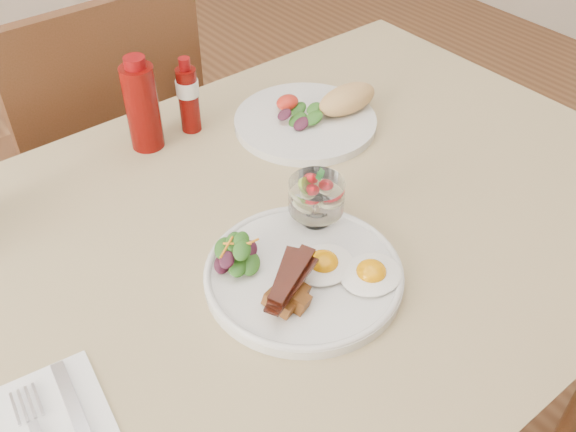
# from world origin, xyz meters

# --- Properties ---
(table) EXTENTS (1.33, 0.88, 0.75)m
(table) POSITION_xyz_m (0.00, 0.00, 0.66)
(table) COLOR #5B301C
(table) RESTS_ON ground
(chair_far) EXTENTS (0.42, 0.42, 0.93)m
(chair_far) POSITION_xyz_m (0.00, 0.66, 0.52)
(chair_far) COLOR #5B301C
(chair_far) RESTS_ON ground
(main_plate) EXTENTS (0.28, 0.28, 0.02)m
(main_plate) POSITION_xyz_m (-0.03, -0.10, 0.76)
(main_plate) COLOR silver
(main_plate) RESTS_ON table
(fried_eggs) EXTENTS (0.15, 0.16, 0.03)m
(fried_eggs) POSITION_xyz_m (0.02, -0.14, 0.77)
(fried_eggs) COLOR white
(fried_eggs) RESTS_ON main_plate
(bacon_potato_pile) EXTENTS (0.11, 0.08, 0.05)m
(bacon_potato_pile) POSITION_xyz_m (-0.08, -0.13, 0.79)
(bacon_potato_pile) COLOR brown
(bacon_potato_pile) RESTS_ON main_plate
(side_salad) EXTENTS (0.08, 0.07, 0.04)m
(side_salad) POSITION_xyz_m (-0.10, -0.04, 0.79)
(side_salad) COLOR #1C5115
(side_salad) RESTS_ON main_plate
(fruit_cup) EXTENTS (0.08, 0.08, 0.08)m
(fruit_cup) POSITION_xyz_m (0.05, -0.03, 0.81)
(fruit_cup) COLOR white
(fruit_cup) RESTS_ON main_plate
(second_plate) EXTENTS (0.28, 0.27, 0.07)m
(second_plate) POSITION_xyz_m (0.24, 0.19, 0.77)
(second_plate) COLOR silver
(second_plate) RESTS_ON table
(ketchup_bottle) EXTENTS (0.07, 0.07, 0.17)m
(ketchup_bottle) POSITION_xyz_m (-0.04, 0.32, 0.83)
(ketchup_bottle) COLOR #5C0705
(ketchup_bottle) RESTS_ON table
(hot_sauce_bottle) EXTENTS (0.04, 0.04, 0.14)m
(hot_sauce_bottle) POSITION_xyz_m (0.05, 0.32, 0.82)
(hot_sauce_bottle) COLOR #5C0705
(hot_sauce_bottle) RESTS_ON table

